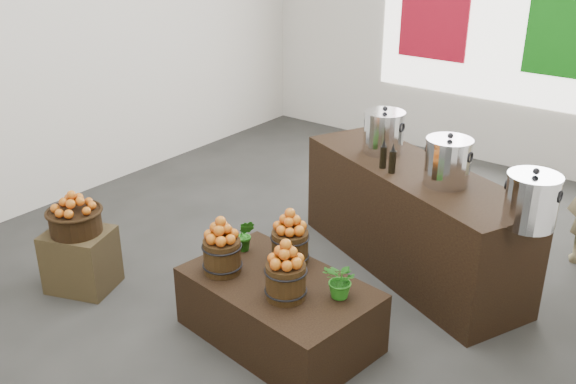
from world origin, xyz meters
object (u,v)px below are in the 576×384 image
Objects in this scene: crate at (81,260)px; wicker_basket at (75,222)px; display_table at (279,309)px; stock_pot_left at (384,133)px; stock_pot_right at (531,202)px; counter at (412,219)px; stock_pot_center at (448,163)px.

crate is 1.25× the size of wicker_basket.
display_table is at bearing 14.69° from crate.
stock_pot_right is (1.52, -0.67, 0.00)m from stock_pot_left.
crate is 0.23× the size of counter.
wicker_basket is 3.48m from stock_pot_right.
display_table is 3.91× the size of stock_pot_left.
wicker_basket is at bearing -154.47° from stock_pot_right.
stock_pot_right reaches higher than display_table.
display_table is 1.93m from stock_pot_right.
counter is 1.36m from stock_pot_right.
stock_pot_center is at bearing 156.12° from stock_pot_right.
stock_pot_right is at bearing -0.00° from counter.
counter is at bearing -23.88° from stock_pot_left.
stock_pot_left is (-0.43, 0.19, 0.65)m from counter.
crate reaches higher than display_table.
wicker_basket is 1.17× the size of stock_pot_right.
stock_pot_center is (0.76, -0.34, 0.00)m from stock_pot_left.
display_table is at bearing -84.93° from stock_pot_left.
display_table is at bearing -76.50° from counter.
counter is at bearing 87.11° from display_table.
counter is at bearing 44.36° from crate.
display_table is at bearing 14.69° from wicker_basket.
crate is at bearing -126.29° from stock_pot_left.
wicker_basket is 1.17× the size of stock_pot_left.
stock_pot_center is at bearing 37.82° from crate.
stock_pot_left is at bearing 156.12° from stock_pot_center.
display_table is 1.56m from counter.
crate is at bearing -142.18° from stock_pot_center.
wicker_basket is at bearing 0.00° from crate.
wicker_basket is 0.30× the size of display_table.
crate is 3.55m from stock_pot_right.
display_table is at bearing -114.07° from stock_pot_center.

